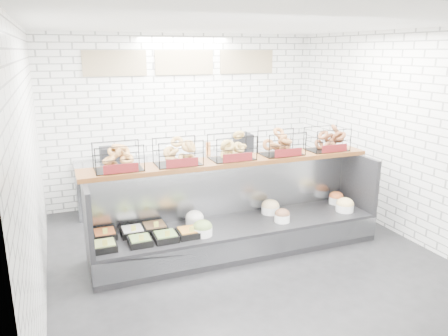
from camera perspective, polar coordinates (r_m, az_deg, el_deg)
name	(u,v)px	position (r m, az deg, el deg)	size (l,w,h in m)	color
ground	(246,259)	(6.00, 2.93, -11.75)	(5.50, 5.50, 0.00)	black
room_shell	(230,100)	(5.94, 0.78, 8.84)	(5.02, 5.51, 3.01)	white
display_case	(235,227)	(6.14, 1.50, -7.70)	(4.00, 0.90, 1.20)	black
bagel_shelf	(232,150)	(5.97, 1.10, 2.40)	(4.10, 0.50, 0.40)	#48260F
prep_counter	(191,178)	(7.95, -4.30, -1.28)	(4.00, 0.60, 1.20)	#93969B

